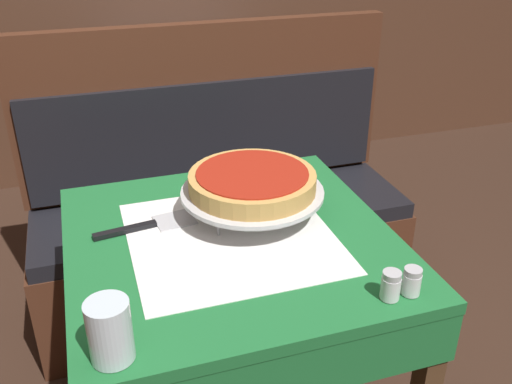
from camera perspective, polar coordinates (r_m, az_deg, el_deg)
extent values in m
cube|color=#1E6B33|center=(1.40, -2.49, -5.06)|extent=(0.78, 0.78, 0.03)
cube|color=white|center=(1.39, -2.50, -4.50)|extent=(0.48, 0.48, 0.00)
cube|color=#1E6B33|center=(1.44, -2.42, -7.69)|extent=(0.78, 0.78, 0.13)
cube|color=#4C331E|center=(1.87, -16.02, -10.98)|extent=(0.05, 0.05, 0.74)
cube|color=#4C331E|center=(1.99, 4.91, -7.41)|extent=(0.05, 0.05, 0.74)
cube|color=#194799|center=(2.88, -6.51, 12.08)|extent=(0.79, 0.79, 0.03)
cube|color=white|center=(2.87, -6.52, 12.39)|extent=(0.49, 0.49, 0.00)
cube|color=#194799|center=(2.89, -6.44, 10.82)|extent=(0.79, 0.79, 0.10)
cube|color=#4C331E|center=(2.63, -12.11, 1.21)|extent=(0.05, 0.05, 0.73)
cube|color=#4C331E|center=(2.77, 2.79, 3.27)|extent=(0.05, 0.05, 0.73)
cube|color=#4C331E|center=(3.29, -13.67, 6.49)|extent=(0.05, 0.05, 0.73)
cube|color=#4C331E|center=(3.41, -1.47, 8.00)|extent=(0.05, 0.05, 0.73)
cube|color=#4C2819|center=(2.30, -3.26, -6.98)|extent=(1.42, 0.46, 0.41)
cube|color=black|center=(2.17, -3.42, -1.89)|extent=(1.39, 0.45, 0.06)
cube|color=#4C2819|center=(2.21, -5.02, 8.45)|extent=(1.42, 0.06, 0.63)
cube|color=black|center=(2.20, -4.66, 5.77)|extent=(1.36, 0.02, 0.41)
cylinder|color=#ADADB2|center=(1.56, -1.72, 0.66)|extent=(0.01, 0.01, 0.06)
cylinder|color=#ADADB2|center=(1.38, -3.80, -3.23)|extent=(0.01, 0.01, 0.06)
cylinder|color=#ADADB2|center=(1.44, 4.41, -1.90)|extent=(0.01, 0.01, 0.06)
cylinder|color=#ADADB2|center=(1.44, -0.37, -0.47)|extent=(0.24, 0.24, 0.01)
cylinder|color=silver|center=(1.44, -0.37, -0.26)|extent=(0.35, 0.35, 0.01)
cylinder|color=silver|center=(1.44, -0.37, 0.02)|extent=(0.36, 0.36, 0.01)
cylinder|color=tan|center=(1.42, -0.37, 1.01)|extent=(0.32, 0.32, 0.05)
cylinder|color=#A82314|center=(1.41, -0.37, 1.87)|extent=(0.28, 0.28, 0.01)
cube|color=#BCBCC1|center=(1.46, -8.14, -2.80)|extent=(0.11, 0.10, 0.00)
cube|color=black|center=(1.44, -12.96, -3.74)|extent=(0.16, 0.04, 0.01)
cylinder|color=silver|center=(1.05, -14.41, -13.31)|extent=(0.08, 0.08, 0.12)
cylinder|color=silver|center=(1.21, 13.29, -9.32)|extent=(0.04, 0.04, 0.05)
cylinder|color=#B7B7BC|center=(1.19, 13.45, -8.10)|extent=(0.04, 0.04, 0.01)
cylinder|color=silver|center=(1.23, 15.27, -8.85)|extent=(0.04, 0.04, 0.05)
cylinder|color=#B7B7BC|center=(1.21, 15.45, -7.68)|extent=(0.04, 0.04, 0.01)
cube|color=black|center=(2.86, -8.33, 12.54)|extent=(0.12, 0.12, 0.03)
cylinder|color=black|center=(2.84, -8.46, 14.27)|extent=(0.01, 0.01, 0.15)
cylinder|color=white|center=(2.88, -8.57, 14.09)|extent=(0.04, 0.04, 0.11)
cylinder|color=red|center=(2.82, -9.00, 13.80)|extent=(0.04, 0.04, 0.11)
cylinder|color=gold|center=(2.83, -7.74, 13.93)|extent=(0.04, 0.04, 0.11)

